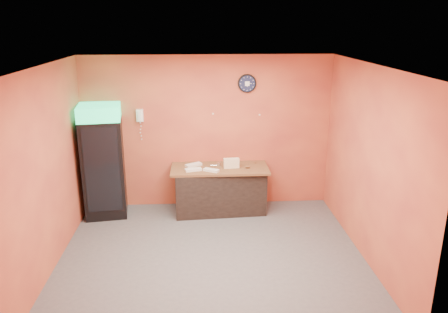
{
  "coord_description": "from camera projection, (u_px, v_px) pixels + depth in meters",
  "views": [
    {
      "loc": [
        -0.17,
        -5.76,
        3.37
      ],
      "look_at": [
        0.22,
        0.6,
        1.37
      ],
      "focal_mm": 35.0,
      "sensor_mm": 36.0,
      "label": 1
    }
  ],
  "objects": [
    {
      "name": "ceiling",
      "position": [
        210.0,
        66.0,
        5.67
      ],
      "size": [
        4.5,
        4.0,
        0.02
      ],
      "primitive_type": "cube",
      "color": "white",
      "rests_on": "back_wall"
    },
    {
      "name": "floor",
      "position": [
        212.0,
        256.0,
        6.51
      ],
      "size": [
        4.5,
        4.5,
        0.0
      ],
      "primitive_type": "plane",
      "color": "#47474C",
      "rests_on": "ground"
    },
    {
      "name": "wall_clock",
      "position": [
        247.0,
        83.0,
        7.74
      ],
      "size": [
        0.33,
        0.06,
        0.33
      ],
      "color": "black",
      "rests_on": "back_wall"
    },
    {
      "name": "left_wall",
      "position": [
        47.0,
        171.0,
        5.96
      ],
      "size": [
        0.02,
        4.0,
        2.8
      ],
      "primitive_type": "cube",
      "color": "#D0643A",
      "rests_on": "floor"
    },
    {
      "name": "prep_counter",
      "position": [
        220.0,
        190.0,
        7.96
      ],
      "size": [
        1.65,
        0.82,
        0.8
      ],
      "primitive_type": "cube",
      "rotation": [
        0.0,
        0.0,
        0.07
      ],
      "color": "black",
      "rests_on": "floor"
    },
    {
      "name": "kitchen_tool",
      "position": [
        219.0,
        164.0,
        7.9
      ],
      "size": [
        0.07,
        0.07,
        0.07
      ],
      "primitive_type": "cylinder",
      "color": "silver",
      "rests_on": "butcher_paper"
    },
    {
      "name": "right_wall",
      "position": [
        369.0,
        165.0,
        6.22
      ],
      "size": [
        0.02,
        4.0,
        2.8
      ],
      "primitive_type": "cube",
      "color": "#D0643A",
      "rests_on": "floor"
    },
    {
      "name": "butcher_paper",
      "position": [
        220.0,
        168.0,
        7.84
      ],
      "size": [
        1.74,
        0.79,
        0.04
      ],
      "primitive_type": "cube",
      "rotation": [
        0.0,
        0.0,
        -0.0
      ],
      "color": "brown",
      "rests_on": "prep_counter"
    },
    {
      "name": "back_wall",
      "position": [
        208.0,
        132.0,
        7.99
      ],
      "size": [
        4.5,
        0.02,
        2.8
      ],
      "primitive_type": "cube",
      "color": "#D0643A",
      "rests_on": "floor"
    },
    {
      "name": "wrapped_sandwich_left",
      "position": [
        193.0,
        170.0,
        7.64
      ],
      "size": [
        0.31,
        0.18,
        0.04
      ],
      "primitive_type": "cube",
      "rotation": [
        0.0,
        0.0,
        0.27
      ],
      "color": "silver",
      "rests_on": "butcher_paper"
    },
    {
      "name": "beverage_cooler",
      "position": [
        103.0,
        163.0,
        7.64
      ],
      "size": [
        0.79,
        0.79,
        2.0
      ],
      "rotation": [
        0.0,
        0.0,
        0.13
      ],
      "color": "black",
      "rests_on": "floor"
    },
    {
      "name": "sub_roll_stack",
      "position": [
        231.0,
        163.0,
        7.77
      ],
      "size": [
        0.28,
        0.12,
        0.18
      ],
      "rotation": [
        0.0,
        0.0,
        0.09
      ],
      "color": "beige",
      "rests_on": "butcher_paper"
    },
    {
      "name": "wall_phone",
      "position": [
        140.0,
        116.0,
        7.77
      ],
      "size": [
        0.12,
        0.11,
        0.22
      ],
      "color": "white",
      "rests_on": "back_wall"
    },
    {
      "name": "wrapped_sandwich_right",
      "position": [
        194.0,
        165.0,
        7.89
      ],
      "size": [
        0.32,
        0.26,
        0.04
      ],
      "primitive_type": "cube",
      "rotation": [
        0.0,
        0.0,
        0.55
      ],
      "color": "silver",
      "rests_on": "butcher_paper"
    },
    {
      "name": "wrapped_sandwich_mid",
      "position": [
        211.0,
        170.0,
        7.62
      ],
      "size": [
        0.29,
        0.23,
        0.04
      ],
      "primitive_type": "cube",
      "rotation": [
        0.0,
        0.0,
        -0.51
      ],
      "color": "silver",
      "rests_on": "butcher_paper"
    }
  ]
}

